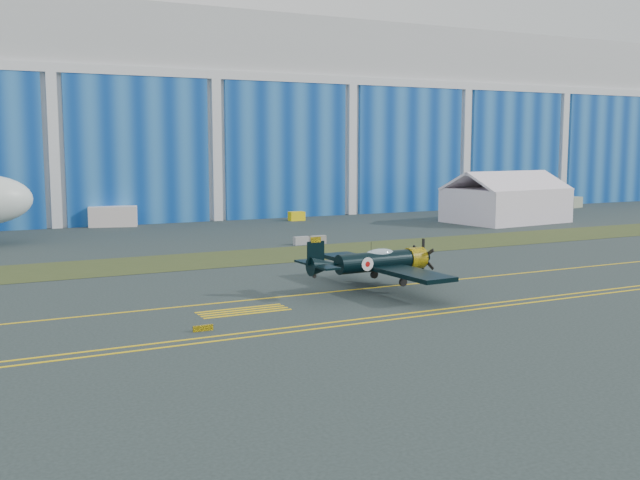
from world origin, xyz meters
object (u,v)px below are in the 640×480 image
tent (506,197)px  shipping_container (113,216)px  tug (297,216)px  warbird (375,262)px

tent → shipping_container: bearing=153.1°
shipping_container → tug: bearing=6.2°
warbird → shipping_container: bearing=95.9°
shipping_container → tug: shipping_container is taller
tent → tug: 29.74m
shipping_container → tent: bearing=-5.9°
warbird → tent: 55.02m
warbird → shipping_container: 54.59m
warbird → tug: (17.00, 50.21, -1.54)m
shipping_container → tug: size_ratio=2.82×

